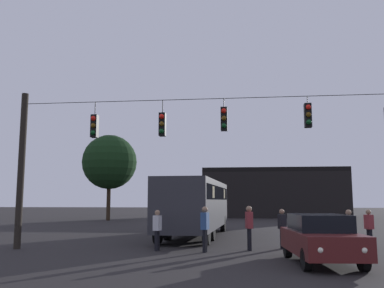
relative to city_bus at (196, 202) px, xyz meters
name	(u,v)px	position (x,y,z in m)	size (l,w,h in m)	color
ground_plane	(235,228)	(2.02, 6.92, -1.87)	(168.00, 168.00, 0.00)	black
overhead_signal_span	(231,151)	(2.07, -6.57, 2.03)	(17.69, 0.44, 6.50)	black
city_bus	(196,202)	(0.00, 0.00, 0.00)	(3.04, 11.11, 3.00)	#2D2D33
car_near_right	(320,238)	(4.92, -9.22, -1.07)	(2.11, 4.44, 1.52)	#511919
pedestrian_crossing_left	(157,228)	(-0.86, -6.53, -0.98)	(0.31, 0.40, 1.58)	black
pedestrian_crossing_center	(282,226)	(4.12, -5.30, -0.96)	(0.34, 0.42, 1.61)	black
pedestrian_crossing_right	(369,226)	(7.71, -4.76, -0.97)	(0.33, 0.41, 1.59)	black
pedestrian_near_bus	(349,228)	(6.50, -6.42, -0.95)	(0.32, 0.41, 1.62)	black
pedestrian_trailing	(205,226)	(1.06, -6.83, -0.88)	(0.32, 0.41, 1.73)	black
pedestrian_far_side	(249,225)	(2.76, -6.06, -0.87)	(0.31, 0.40, 1.75)	black
corner_building	(272,193)	(6.30, 28.56, 0.94)	(16.21, 9.83, 5.62)	black
tree_left_silhouette	(110,162)	(-10.51, 17.19, 3.88)	(5.41, 5.41, 8.46)	#2D2116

